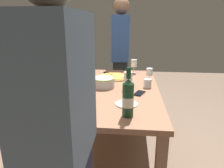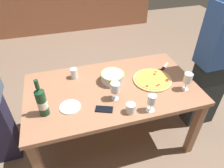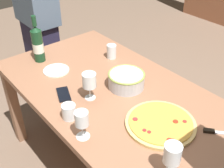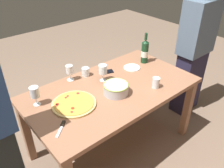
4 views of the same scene
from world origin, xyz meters
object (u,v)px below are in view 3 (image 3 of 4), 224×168
at_px(person_host, 38,19).
at_px(side_plate, 56,70).
at_px(wine_glass_near_pizza, 172,154).
at_px(cup_amber, 112,51).
at_px(wine_bottle, 38,44).
at_px(wine_glass_by_bottle, 89,82).
at_px(pizza, 161,123).
at_px(wine_glass_far_left, 82,120).
at_px(pizza_knife, 216,132).
at_px(dining_table, 112,101).
at_px(cell_phone, 64,94).
at_px(cup_ceramic, 69,112).
at_px(serving_bowl, 126,79).

bearing_deg(person_host, side_plate, -13.92).
height_order(wine_glass_near_pizza, cup_amber, wine_glass_near_pizza).
relative_size(wine_bottle, wine_glass_by_bottle, 2.00).
bearing_deg(pizza, wine_glass_by_bottle, -160.99).
height_order(wine_glass_far_left, pizza_knife, wine_glass_far_left).
height_order(dining_table, cup_amber, cup_amber).
distance_m(side_plate, pizza_knife, 1.09).
xyz_separation_m(pizza, cell_phone, (-0.55, -0.25, -0.01)).
distance_m(wine_glass_near_pizza, cell_phone, 0.80).
distance_m(cup_ceramic, pizza_knife, 0.77).
relative_size(wine_bottle, wine_glass_far_left, 2.13).
bearing_deg(wine_glass_by_bottle, cell_phone, -139.94).
bearing_deg(dining_table, wine_bottle, -164.60).
relative_size(cup_amber, person_host, 0.06).
bearing_deg(serving_bowl, cup_amber, 154.36).
relative_size(cup_ceramic, person_host, 0.05).
xyz_separation_m(wine_bottle, pizza_knife, (1.24, 0.34, -0.13)).
bearing_deg(wine_glass_by_bottle, cup_ceramic, -69.25).
distance_m(wine_glass_far_left, cup_ceramic, 0.18).
bearing_deg(serving_bowl, pizza, -14.50).
relative_size(pizza, pizza_knife, 2.63).
relative_size(pizza, cup_amber, 3.68).
xyz_separation_m(pizza, cup_amber, (-0.73, 0.27, 0.04)).
bearing_deg(cup_amber, wine_bottle, -124.98).
xyz_separation_m(pizza_knife, person_host, (-1.80, -0.06, 0.07)).
height_order(dining_table, wine_glass_by_bottle, wine_glass_by_bottle).
distance_m(wine_bottle, cup_amber, 0.53).
height_order(wine_glass_near_pizza, cup_ceramic, wine_glass_near_pizza).
height_order(wine_glass_near_pizza, pizza_knife, wine_glass_near_pizza).
xyz_separation_m(wine_glass_by_bottle, side_plate, (-0.40, -0.00, -0.11)).
bearing_deg(side_plate, pizza_knife, 17.18).
distance_m(wine_bottle, side_plate, 0.24).
xyz_separation_m(wine_glass_near_pizza, wine_glass_far_left, (-0.43, -0.16, -0.01)).
height_order(dining_table, cell_phone, cell_phone).
relative_size(wine_glass_far_left, person_host, 0.10).
height_order(wine_glass_by_bottle, cup_amber, wine_glass_by_bottle).
bearing_deg(person_host, wine_glass_near_pizza, -4.73).
distance_m(cup_ceramic, cell_phone, 0.22).
relative_size(wine_glass_near_pizza, pizza_knife, 1.22).
bearing_deg(cell_phone, wine_glass_by_bottle, -28.01).
xyz_separation_m(cup_amber, pizza_knife, (0.95, -0.09, -0.04)).
bearing_deg(wine_bottle, wine_glass_by_bottle, 1.35).
height_order(wine_glass_by_bottle, person_host, person_host).
height_order(serving_bowl, wine_glass_near_pizza, wine_glass_near_pizza).
bearing_deg(wine_glass_by_bottle, wine_glass_near_pizza, -4.83).
height_order(serving_bowl, cell_phone, serving_bowl).
bearing_deg(cup_ceramic, dining_table, 99.17).
bearing_deg(person_host, dining_table, 0.00).
relative_size(cup_amber, pizza_knife, 0.71).
bearing_deg(cup_ceramic, wine_glass_near_pizza, 12.84).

